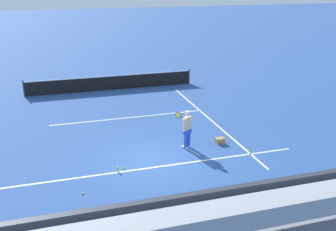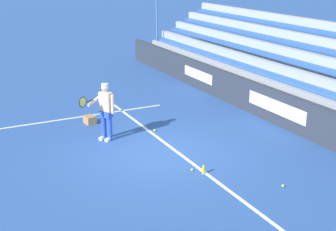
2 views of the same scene
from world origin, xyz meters
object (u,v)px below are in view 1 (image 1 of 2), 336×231
(tennis_ball_midcourt, at_px, (199,162))
(tennis_net, at_px, (111,83))
(tennis_ball_stray_back, at_px, (248,150))
(water_bottle, at_px, (117,169))
(tennis_player, at_px, (187,129))
(tennis_ball_toward_net, at_px, (82,193))
(ball_box_cardboard, at_px, (220,141))
(tennis_ball_near_player, at_px, (124,168))

(tennis_ball_midcourt, bearing_deg, tennis_net, 98.12)
(tennis_ball_midcourt, xyz_separation_m, tennis_ball_stray_back, (2.48, 0.48, 0.00))
(tennis_ball_midcourt, height_order, water_bottle, water_bottle)
(tennis_ball_midcourt, bearing_deg, tennis_player, 89.42)
(tennis_player, relative_size, tennis_net, 0.15)
(tennis_player, distance_m, tennis_ball_stray_back, 2.83)
(tennis_player, relative_size, tennis_ball_toward_net, 25.98)
(ball_box_cardboard, bearing_deg, water_bottle, -164.48)
(ball_box_cardboard, relative_size, tennis_ball_midcourt, 6.06)
(tennis_ball_stray_back, distance_m, water_bottle, 5.80)
(tennis_ball_toward_net, xyz_separation_m, tennis_net, (3.10, 12.96, 0.46))
(tennis_ball_near_player, bearing_deg, tennis_ball_midcourt, -7.23)
(tennis_ball_toward_net, relative_size, tennis_net, 0.01)
(tennis_player, bearing_deg, tennis_ball_midcourt, -90.58)
(ball_box_cardboard, distance_m, tennis_ball_near_player, 4.82)
(tennis_ball_midcourt, relative_size, tennis_net, 0.01)
(ball_box_cardboard, height_order, tennis_ball_midcourt, ball_box_cardboard)
(tennis_player, bearing_deg, tennis_ball_near_player, -158.70)
(tennis_ball_stray_back, relative_size, tennis_net, 0.01)
(tennis_ball_midcourt, relative_size, tennis_ball_toward_net, 1.00)
(tennis_ball_midcourt, bearing_deg, ball_box_cardboard, 44.35)
(tennis_ball_midcourt, distance_m, tennis_ball_stray_back, 2.52)
(tennis_ball_near_player, bearing_deg, tennis_net, 83.27)
(tennis_ball_midcourt, bearing_deg, tennis_ball_near_player, 172.77)
(ball_box_cardboard, distance_m, tennis_ball_midcourt, 2.27)
(tennis_ball_stray_back, distance_m, tennis_net, 12.13)
(tennis_ball_toward_net, bearing_deg, tennis_player, 29.10)
(tennis_ball_midcourt, height_order, tennis_ball_near_player, same)
(tennis_player, distance_m, tennis_ball_midcourt, 1.80)
(tennis_player, bearing_deg, water_bottle, -157.67)
(tennis_ball_midcourt, relative_size, tennis_ball_stray_back, 1.00)
(tennis_ball_midcourt, xyz_separation_m, tennis_ball_near_player, (-3.05, 0.39, 0.00))
(tennis_net, bearing_deg, tennis_ball_stray_back, -69.90)
(tennis_ball_stray_back, bearing_deg, ball_box_cardboard, 127.85)
(tennis_player, distance_m, tennis_net, 10.43)
(tennis_ball_toward_net, relative_size, water_bottle, 0.30)
(tennis_ball_midcourt, xyz_separation_m, tennis_net, (-1.69, 11.87, 0.46))
(tennis_player, relative_size, tennis_ball_stray_back, 25.98)
(tennis_ball_stray_back, height_order, tennis_net, tennis_net)
(tennis_player, relative_size, ball_box_cardboard, 4.29)
(tennis_ball_stray_back, bearing_deg, tennis_ball_toward_net, -167.79)
(tennis_player, xyz_separation_m, water_bottle, (-3.34, -1.37, -0.78))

